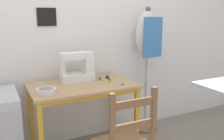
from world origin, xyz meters
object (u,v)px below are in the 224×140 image
(fabric_bowl, at_px, (46,91))
(thread_spool_far_edge, at_px, (107,77))
(thread_spool_near_machine, at_px, (100,79))
(sewing_machine, at_px, (79,67))
(thread_spool_mid_table, at_px, (109,81))
(dress_form, at_px, (147,43))
(scissors, at_px, (125,84))

(fabric_bowl, bearing_deg, thread_spool_far_edge, 18.89)
(fabric_bowl, height_order, thread_spool_near_machine, fabric_bowl)
(sewing_machine, xyz_separation_m, thread_spool_near_machine, (0.19, -0.09, -0.12))
(thread_spool_mid_table, xyz_separation_m, dress_form, (0.62, 0.26, 0.32))
(scissors, xyz_separation_m, thread_spool_far_edge, (-0.06, 0.27, 0.01))
(scissors, xyz_separation_m, thread_spool_near_machine, (-0.16, 0.24, 0.01))
(thread_spool_near_machine, relative_size, thread_spool_far_edge, 0.99)
(sewing_machine, height_order, dress_form, dress_form)
(sewing_machine, distance_m, dress_form, 0.89)
(sewing_machine, distance_m, thread_spool_far_edge, 0.33)
(thread_spool_near_machine, xyz_separation_m, thread_spool_far_edge, (0.10, 0.04, -0.00))
(thread_spool_far_edge, bearing_deg, dress_form, 10.52)
(sewing_machine, height_order, thread_spool_near_machine, sewing_machine)
(dress_form, bearing_deg, thread_spool_near_machine, -168.08)
(fabric_bowl, relative_size, thread_spool_far_edge, 3.73)
(scissors, bearing_deg, thread_spool_mid_table, 132.38)
(thread_spool_near_machine, xyz_separation_m, dress_form, (0.67, 0.14, 0.32))
(scissors, xyz_separation_m, dress_form, (0.51, 0.38, 0.34))
(thread_spool_near_machine, xyz_separation_m, thread_spool_mid_table, (0.05, -0.12, -0.00))
(scissors, relative_size, thread_spool_near_machine, 3.08)
(fabric_bowl, distance_m, thread_spool_mid_table, 0.65)
(sewing_machine, relative_size, thread_spool_far_edge, 7.88)
(thread_spool_mid_table, relative_size, dress_form, 0.03)
(fabric_bowl, bearing_deg, thread_spool_near_machine, 18.80)
(thread_spool_mid_table, height_order, dress_form, dress_form)
(fabric_bowl, relative_size, scissors, 1.22)
(fabric_bowl, distance_m, thread_spool_near_machine, 0.62)
(scissors, bearing_deg, thread_spool_far_edge, 102.19)
(thread_spool_mid_table, bearing_deg, thread_spool_far_edge, 70.88)
(sewing_machine, distance_m, scissors, 0.50)
(sewing_machine, height_order, fabric_bowl, sewing_machine)
(fabric_bowl, relative_size, dress_form, 0.11)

